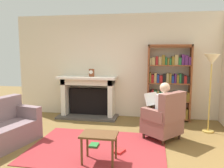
# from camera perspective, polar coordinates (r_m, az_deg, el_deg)

# --- Properties ---
(ground) EXTENTS (14.00, 14.00, 0.00)m
(ground) POSITION_cam_1_polar(r_m,az_deg,el_deg) (4.12, -4.53, -16.93)
(ground) COLOR brown
(back_wall) EXTENTS (5.60, 0.10, 2.70)m
(back_wall) POSITION_cam_1_polar(r_m,az_deg,el_deg) (6.25, 1.29, 4.41)
(back_wall) COLOR beige
(back_wall) RESTS_ON ground
(area_rug) EXTENTS (2.40, 1.80, 0.01)m
(area_rug) POSITION_cam_1_polar(r_m,az_deg,el_deg) (4.38, -3.50, -15.26)
(area_rug) COLOR maroon
(area_rug) RESTS_ON ground
(fireplace) EXTENTS (1.57, 0.64, 1.09)m
(fireplace) POSITION_cam_1_polar(r_m,az_deg,el_deg) (6.26, -5.77, -2.73)
(fireplace) COLOR #4C4742
(fireplace) RESTS_ON ground
(mantel_clock) EXTENTS (0.14, 0.14, 0.19)m
(mantel_clock) POSITION_cam_1_polar(r_m,az_deg,el_deg) (6.04, -5.01, 2.77)
(mantel_clock) COLOR brown
(mantel_clock) RESTS_ON fireplace
(bookshelf) EXTENTS (1.06, 0.32, 1.90)m
(bookshelf) POSITION_cam_1_polar(r_m,az_deg,el_deg) (6.01, 13.72, -0.06)
(bookshelf) COLOR brown
(bookshelf) RESTS_ON ground
(armchair_reading) EXTENTS (0.89, 0.89, 0.97)m
(armchair_reading) POSITION_cam_1_polar(r_m,az_deg,el_deg) (4.72, 12.74, -8.33)
(armchair_reading) COLOR #331E14
(armchair_reading) RESTS_ON ground
(seated_reader) EXTENTS (0.59, 0.57, 1.14)m
(seated_reader) POSITION_cam_1_polar(r_m,az_deg,el_deg) (4.74, 11.70, -5.77)
(seated_reader) COLOR silver
(seated_reader) RESTS_ON ground
(side_table) EXTENTS (0.56, 0.39, 0.47)m
(side_table) POSITION_cam_1_polar(r_m,az_deg,el_deg) (3.72, -3.15, -13.11)
(side_table) COLOR brown
(side_table) RESTS_ON ground
(scattered_books) EXTENTS (0.68, 0.40, 0.04)m
(scattered_books) POSITION_cam_1_polar(r_m,az_deg,el_deg) (4.29, -1.42, -15.37)
(scattered_books) COLOR red
(scattered_books) RESTS_ON area_rug
(floor_lamp) EXTENTS (0.32, 0.32, 1.68)m
(floor_lamp) POSITION_cam_1_polar(r_m,az_deg,el_deg) (5.32, 23.16, 4.01)
(floor_lamp) COLOR #B7933F
(floor_lamp) RESTS_ON ground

